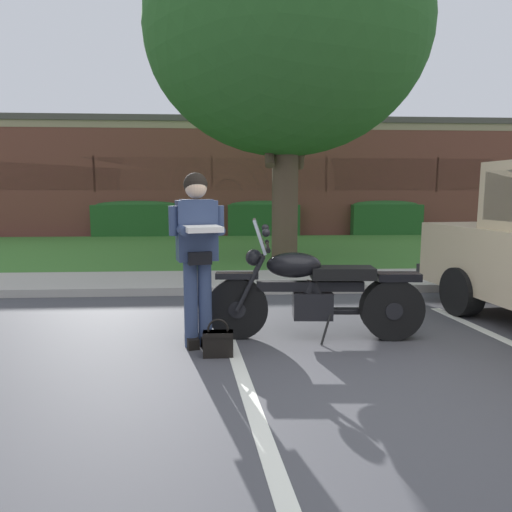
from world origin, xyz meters
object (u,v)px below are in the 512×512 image
shade_tree (286,35)px  hedge_center_right (384,217)px  brick_building (216,181)px  rider_person (197,246)px  motorcycle (322,293)px  handbag (218,341)px  hedge_left (138,218)px  hedge_center_left (263,218)px

shade_tree → hedge_center_right: (4.24, 5.57, -4.19)m
brick_building → rider_person: bearing=-89.1°
motorcycle → handbag: size_ratio=6.23×
shade_tree → brick_building: size_ratio=0.32×
rider_person → hedge_left: rider_person is taller
shade_tree → brick_building: shade_tree is taller
rider_person → brick_building: size_ratio=0.07×
shade_tree → hedge_center_right: 8.16m
shade_tree → motorcycle: bearing=-93.0°
rider_person → brick_building: (-0.27, 16.86, 1.04)m
handbag → hedge_center_left: hedge_center_left is taller
rider_person → hedge_center_right: 12.75m
hedge_left → brick_building: bearing=65.2°
rider_person → motorcycle: bearing=7.1°
brick_building → handbag: bearing=-88.5°
motorcycle → hedge_center_right: size_ratio=0.91×
shade_tree → brick_building: bearing=99.3°
handbag → hedge_left: 12.04m
handbag → brick_building: 17.27m
shade_tree → hedge_center_left: 6.97m
shade_tree → hedge_center_right: bearing=52.7°
shade_tree → handbag: bearing=-102.6°
rider_person → handbag: size_ratio=4.74×
hedge_left → brick_building: brick_building is taller
handbag → shade_tree: size_ratio=0.05×
motorcycle → handbag: (-1.07, -0.46, -0.34)m
rider_person → brick_building: brick_building is taller
handbag → hedge_center_right: size_ratio=0.15×
rider_person → shade_tree: 7.11m
handbag → brick_building: bearing=91.5°
motorcycle → brick_building: 16.85m
motorcycle → hedge_left: bearing=110.0°
hedge_left → brick_building: (2.55, 5.51, 1.39)m
handbag → hedge_center_left: size_ratio=0.15×
hedge_center_right → brick_building: size_ratio=0.10×
hedge_left → hedge_center_left: size_ratio=1.20×
hedge_center_left → brick_building: brick_building is taller
motorcycle → shade_tree: shade_tree is taller
hedge_left → handbag: bearing=-75.5°
hedge_center_left → brick_building: bearing=107.7°
rider_person → hedge_center_right: (5.79, 11.35, -0.36)m
hedge_center_left → brick_building: size_ratio=0.10×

